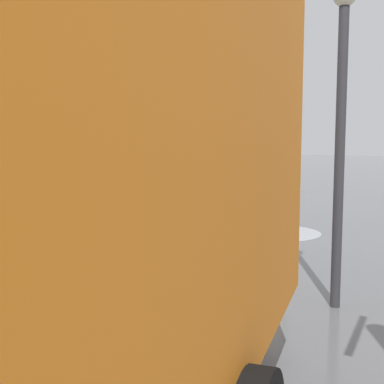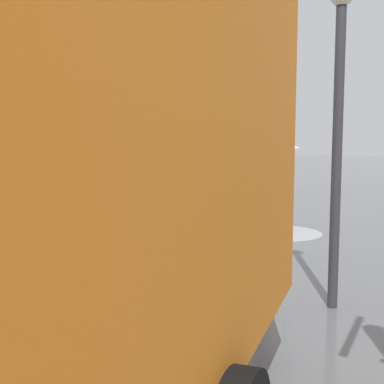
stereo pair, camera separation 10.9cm
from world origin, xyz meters
name	(u,v)px [view 1 (the left image)]	position (x,y,z in m)	size (l,w,h in m)	color
ground_plane	(197,238)	(0.00, 0.00, 0.00)	(90.00, 90.00, 0.00)	#5B5B5E
slush_patch_under_van	(36,281)	(1.12, 3.75, 0.00)	(1.40, 1.40, 0.01)	#999BA0
slush_patch_mid_street	(276,232)	(-1.42, -1.17, 0.00)	(1.92, 1.92, 0.01)	#999BA0
slush_patch_far_side	(115,217)	(2.86, -1.75, 0.00)	(2.03, 2.03, 0.01)	silver
cargo_van_parked_right	(74,171)	(4.01, -1.71, 1.18)	(2.27, 5.38, 2.60)	#B7BABF
shopping_cart_vendor	(218,212)	(-0.48, 0.08, 0.57)	(0.64, 0.87, 1.04)	#1951B2
hand_dolly_boxes	(185,200)	(0.16, 0.24, 0.81)	(0.63, 0.78, 1.52)	#515156
pedestrian_pink_side	(176,162)	(0.32, 0.30, 1.57)	(1.04, 1.04, 2.15)	black
pedestrian_black_side	(209,165)	(-0.70, 1.30, 1.58)	(1.04, 1.04, 2.15)	black
pedestrian_white_side	(271,167)	(-1.74, 1.13, 1.57)	(1.04, 1.04, 2.15)	black
pedestrian_far_side	(261,160)	(-1.03, -1.32, 1.57)	(1.04, 1.04, 2.15)	black
street_lamp	(341,113)	(-3.03, 3.36, 2.37)	(0.28, 0.28, 3.86)	#2D2D33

